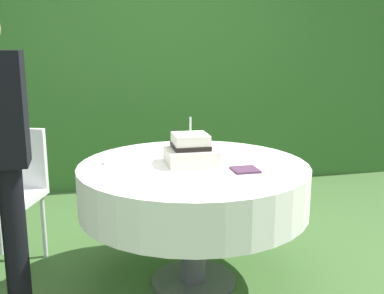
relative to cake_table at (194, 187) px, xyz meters
The scene contains 8 objects.
ground_plane 0.61m from the cake_table, ahead, with size 20.00×20.00×0.00m, color #3D602D.
foliage_hedge 2.30m from the cake_table, 90.00° to the left, with size 5.45×0.46×2.51m, color #336628.
cake_table is the anchor object (origin of this frame).
wedding_cake 0.22m from the cake_table, 103.92° to the left, with size 0.28×0.28×0.27m.
serving_plate_near 0.50m from the cake_table, 164.96° to the left, with size 0.11×0.11×0.01m, color white.
serving_plate_far 0.51m from the cake_table, 41.92° to the left, with size 0.11×0.11×0.01m, color white.
napkin_stack 0.35m from the cake_table, 38.58° to the right, with size 0.14×0.14×0.01m, color #4C2D47.
garden_chair 1.22m from the cake_table, 154.49° to the left, with size 0.51×0.51×0.89m.
Camera 1 is at (-0.55, -2.51, 1.43)m, focal length 42.99 mm.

